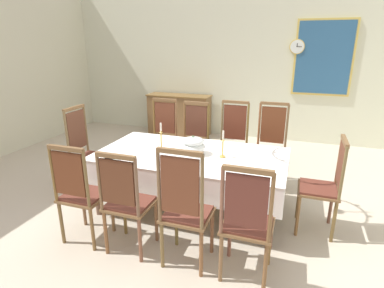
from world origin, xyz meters
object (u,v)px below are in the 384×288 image
(framed_painting, at_px, (323,58))
(candlestick_west, at_px, (161,139))
(dining_table, at_px, (191,159))
(chair_south_a, at_px, (80,191))
(mounted_clock, at_px, (297,47))
(soup_tureen, at_px, (193,145))
(chair_north_a, at_px, (162,135))
(chair_south_b, at_px, (126,200))
(chair_north_d, at_px, (271,145))
(chair_south_c, at_px, (185,207))
(sideboard, at_px, (179,115))
(chair_head_east, at_px, (325,184))
(chair_north_b, at_px, (194,139))
(chair_south_d, at_px, (247,221))
(chair_north_c, at_px, (232,142))
(spoon_primary, at_px, (187,139))
(candlestick_east, at_px, (223,147))
(chair_head_west, at_px, (86,150))
(bowl_near_right, at_px, (111,158))
(spoon_secondary, at_px, (104,158))
(bowl_near_left, at_px, (193,139))

(framed_painting, bearing_deg, candlestick_west, -119.84)
(dining_table, bearing_deg, chair_south_a, -129.71)
(mounted_clock, bearing_deg, soup_tureen, -106.69)
(chair_north_a, xyz_separation_m, chair_south_b, (0.54, -2.04, -0.03))
(chair_south_b, relative_size, chair_north_d, 0.89)
(candlestick_west, height_order, mounted_clock, mounted_clock)
(chair_south_c, xyz_separation_m, mounted_clock, (0.74, 4.40, 1.33))
(chair_south_a, bearing_deg, dining_table, 50.29)
(sideboard, bearing_deg, mounted_clock, -174.21)
(chair_south_b, height_order, sideboard, chair_south_b)
(chair_south_a, relative_size, chair_head_east, 1.01)
(chair_north_b, bearing_deg, chair_south_c, 106.58)
(chair_north_b, xyz_separation_m, chair_south_d, (1.17, -2.04, -0.01))
(chair_north_a, xyz_separation_m, chair_north_c, (1.14, 0.00, 0.01))
(spoon_primary, bearing_deg, candlestick_east, -27.53)
(chair_north_a, relative_size, chair_south_d, 1.05)
(chair_head_west, height_order, soup_tureen, chair_head_west)
(soup_tureen, height_order, bowl_near_right, soup_tureen)
(candlestick_east, bearing_deg, spoon_secondary, -159.90)
(spoon_primary, bearing_deg, mounted_clock, 77.28)
(chair_north_b, bearing_deg, spoon_primary, 97.44)
(dining_table, bearing_deg, candlestick_west, 180.00)
(chair_south_d, bearing_deg, sideboard, 118.30)
(mounted_clock, bearing_deg, bowl_near_right, -115.28)
(soup_tureen, xyz_separation_m, candlestick_west, (-0.42, 0.00, 0.03))
(candlestick_east, height_order, bowl_near_right, candlestick_east)
(bowl_near_left, xyz_separation_m, bowl_near_right, (-0.65, -0.99, -0.00))
(chair_south_b, bearing_deg, bowl_near_right, 133.31)
(chair_south_c, distance_m, candlestick_west, 1.26)
(bowl_near_left, bearing_deg, chair_north_c, 50.52)
(soup_tureen, bearing_deg, chair_north_b, 108.30)
(dining_table, relative_size, candlestick_west, 6.46)
(chair_south_d, xyz_separation_m, soup_tureen, (-0.83, 1.02, 0.27))
(chair_south_b, relative_size, mounted_clock, 3.79)
(dining_table, xyz_separation_m, chair_north_a, (-0.84, 1.02, -0.07))
(chair_head_east, relative_size, bowl_near_left, 7.18)
(chair_north_a, bearing_deg, chair_south_b, 104.73)
(mounted_clock, height_order, framed_painting, framed_painting)
(bowl_near_right, bearing_deg, chair_south_b, -46.69)
(chair_north_d, height_order, framed_painting, framed_painting)
(chair_south_d, relative_size, chair_head_west, 0.93)
(dining_table, xyz_separation_m, mounted_clock, (1.04, 3.37, 1.28))
(soup_tureen, distance_m, spoon_secondary, 1.06)
(chair_north_a, xyz_separation_m, candlestick_east, (1.24, -1.02, 0.27))
(chair_head_west, height_order, bowl_near_left, chair_head_west)
(dining_table, height_order, chair_north_b, chair_north_b)
(chair_north_d, bearing_deg, soup_tureen, 50.95)
(chair_head_west, relative_size, sideboard, 0.84)
(chair_north_b, distance_m, framed_painting, 3.22)
(chair_south_c, bearing_deg, mounted_clock, 80.44)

